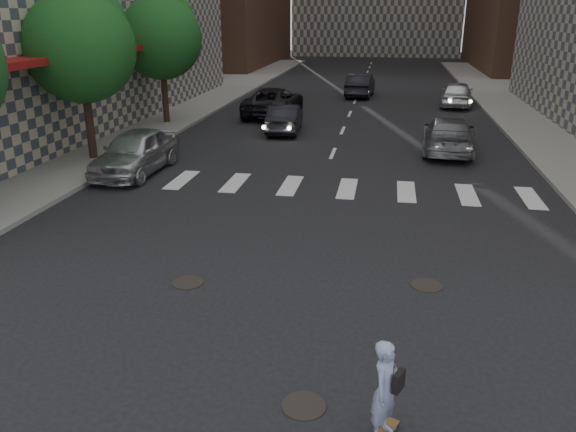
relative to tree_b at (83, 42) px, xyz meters
name	(u,v)px	position (x,y,z in m)	size (l,w,h in m)	color
ground	(263,318)	(9.45, -11.14, -4.65)	(160.00, 160.00, 0.00)	black
sidewalk_left	(91,117)	(-5.05, 8.86, -4.57)	(13.00, 80.00, 0.15)	gray
tree_b	(83,42)	(0.00, 0.00, 0.00)	(4.20, 4.20, 6.60)	#382619
tree_c	(162,34)	(0.00, 8.00, 0.00)	(4.20, 4.20, 6.60)	#382619
manhole_a	(304,406)	(10.65, -13.64, -4.64)	(0.70, 0.70, 0.02)	black
manhole_b	(188,283)	(7.45, -9.94, -4.64)	(0.70, 0.70, 0.02)	black
manhole_c	(427,285)	(12.75, -9.14, -4.64)	(0.70, 0.70, 0.02)	black
skateboarder	(386,390)	(11.87, -14.15, -3.80)	(0.56, 0.82, 1.61)	brown
silver_sedan	(135,152)	(2.45, -1.51, -3.83)	(1.93, 4.79, 1.63)	#B9BCC1
traffic_car_a	(285,118)	(6.61, 6.93, -3.95)	(1.48, 4.24, 1.40)	black
traffic_car_b	(448,135)	(14.31, 3.96, -3.89)	(2.12, 5.21, 1.51)	slate
traffic_car_c	(274,102)	(5.13, 11.45, -3.84)	(2.69, 5.83, 1.62)	black
traffic_car_d	(457,94)	(15.95, 16.86, -3.85)	(1.89, 4.69, 1.60)	silver
traffic_car_e	(360,85)	(9.64, 20.21, -3.86)	(1.67, 4.79, 1.58)	black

